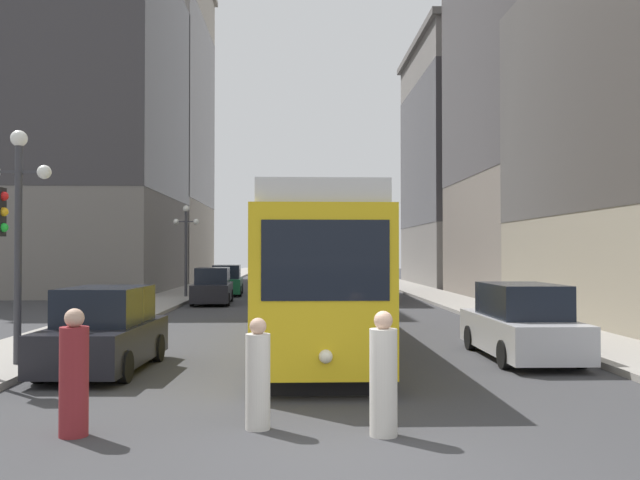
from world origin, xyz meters
TOP-DOWN VIEW (x-y plane):
  - ground_plane at (0.00, 0.00)m, footprint 200.00×200.00m
  - sidewalk_left at (-7.49, 40.00)m, footprint 2.75×120.00m
  - sidewalk_right at (7.49, 40.00)m, footprint 2.75×120.00m
  - streetcar at (-0.18, 10.15)m, footprint 2.69×14.15m
  - transit_bus at (3.01, 29.72)m, footprint 2.97×11.41m
  - parked_car_left_near at (-4.82, 25.69)m, footprint 2.05×4.92m
  - parked_car_left_mid at (-4.81, 6.45)m, footprint 2.03×4.33m
  - parked_car_right_far at (4.81, 7.82)m, footprint 1.90×4.79m
  - parked_car_left_far at (-4.82, 32.61)m, footprint 2.05×4.80m
  - pedestrian_crossing_near at (-3.77, 1.21)m, footprint 0.40×0.40m
  - pedestrian_crossing_far at (-1.21, 1.49)m, footprint 0.36×0.36m
  - pedestrian_on_sidewalk at (0.58, 1.07)m, footprint 0.39×0.39m
  - lamp_post_left_near at (-6.71, 6.54)m, footprint 1.41×0.36m
  - lamp_post_left_far at (-6.71, 29.18)m, footprint 1.41×0.36m
  - building_left_corner at (-16.00, 36.24)m, footprint 14.86×16.18m
  - building_left_midblock at (-14.31, 51.89)m, footprint 11.49×16.97m
  - building_right_corner at (16.03, 44.47)m, footprint 14.93×15.90m
  - building_right_midblock at (15.17, 26.10)m, footprint 13.21×18.20m

SIDE VIEW (x-z plane):
  - ground_plane at x=0.00m, z-range 0.00..0.00m
  - sidewalk_left at x=-7.49m, z-range 0.00..0.15m
  - sidewalk_right at x=7.49m, z-range 0.00..0.15m
  - pedestrian_crossing_far at x=-1.21m, z-range -0.06..1.57m
  - pedestrian_on_sidewalk at x=0.58m, z-range -0.06..1.69m
  - pedestrian_crossing_near at x=-3.77m, z-range -0.06..1.73m
  - parked_car_left_mid at x=-4.81m, z-range -0.07..1.75m
  - parked_car_left_far at x=-4.82m, z-range -0.07..1.75m
  - parked_car_right_far at x=4.81m, z-range -0.07..1.75m
  - parked_car_left_near at x=-4.82m, z-range -0.07..1.75m
  - transit_bus at x=3.01m, z-range 0.22..3.67m
  - streetcar at x=-0.18m, z-range 0.16..4.05m
  - lamp_post_left_far at x=-6.71m, z-range 0.97..6.02m
  - lamp_post_left_near at x=-6.71m, z-range 0.98..6.08m
  - building_right_corner at x=16.03m, z-range 0.27..19.48m
  - building_left_corner at x=-16.00m, z-range 0.38..25.64m
  - building_right_midblock at x=15.17m, z-range 0.42..27.77m
  - building_left_midblock at x=-14.31m, z-range 0.43..28.55m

